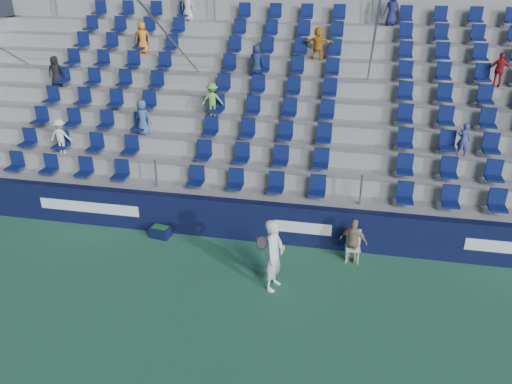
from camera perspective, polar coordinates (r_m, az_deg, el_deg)
ground at (r=12.14m, az=-3.60°, el=-12.82°), size 70.00×70.00×0.00m
sponsor_wall at (r=14.38m, az=-0.50°, el=-3.31°), size 24.00×0.32×1.20m
grandstand at (r=18.43m, az=2.70°, el=8.40°), size 24.00×8.17×6.63m
tennis_player at (r=12.18m, az=2.03°, el=-7.20°), size 0.69×0.77×1.88m
line_judge_chair at (r=13.75m, az=11.05°, el=-5.75°), size 0.42×0.43×0.88m
line_judge at (r=13.56m, az=11.08°, el=-5.54°), size 0.81×0.50×1.28m
ball_bin at (r=14.96m, az=-10.87°, el=-4.44°), size 0.64×0.48×0.33m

